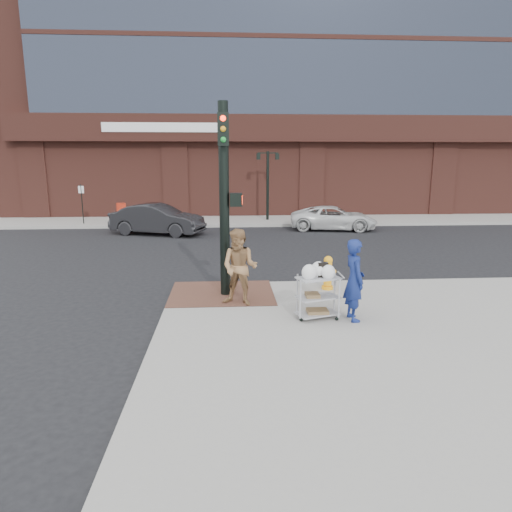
{
  "coord_description": "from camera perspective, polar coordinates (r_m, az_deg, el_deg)",
  "views": [
    {
      "loc": [
        -0.44,
        -11.08,
        3.76
      ],
      "look_at": [
        0.31,
        0.55,
        1.25
      ],
      "focal_mm": 32.0,
      "sensor_mm": 36.0,
      "label": 1
    }
  ],
  "objects": [
    {
      "name": "traffic_signal_pole",
      "position": [
        11.89,
        -3.89,
        7.64
      ],
      "size": [
        0.61,
        0.51,
        5.0
      ],
      "color": "black",
      "rests_on": "sidewalk_near"
    },
    {
      "name": "parking_sign",
      "position": [
        27.41,
        -20.9,
        6.09
      ],
      "size": [
        0.05,
        0.05,
        2.2
      ],
      "primitive_type": "cylinder",
      "color": "black",
      "rests_on": "sidewalk_far"
    },
    {
      "name": "ground",
      "position": [
        11.71,
        -1.35,
        -6.59
      ],
      "size": [
        220.0,
        220.0,
        0.0
      ],
      "primitive_type": "plane",
      "color": "black",
      "rests_on": "ground"
    },
    {
      "name": "sidewalk_far",
      "position": [
        45.13,
        13.08,
        7.14
      ],
      "size": [
        65.0,
        36.0,
        0.15
      ],
      "primitive_type": "cube",
      "color": "gray",
      "rests_on": "ground"
    },
    {
      "name": "brick_curb_ramp",
      "position": [
        12.51,
        -4.28,
        -4.63
      ],
      "size": [
        2.8,
        2.4,
        0.01
      ],
      "primitive_type": "cube",
      "color": "brown",
      "rests_on": "sidewalk_near"
    },
    {
      "name": "minivan_white",
      "position": [
        24.74,
        9.66,
        4.7
      ],
      "size": [
        4.85,
        2.86,
        1.26
      ],
      "primitive_type": "imported",
      "rotation": [
        0.0,
        0.0,
        1.39
      ],
      "color": "silver",
      "rests_on": "ground"
    },
    {
      "name": "pedestrian_tan",
      "position": [
        11.29,
        -2.05,
        -1.44
      ],
      "size": [
        1.13,
        1.01,
        1.92
      ],
      "primitive_type": "imported",
      "rotation": [
        0.0,
        0.0,
        -0.36
      ],
      "color": "#936B45",
      "rests_on": "sidewalk_near"
    },
    {
      "name": "bank_building",
      "position": [
        43.68,
        3.96,
        25.87
      ],
      "size": [
        42.0,
        26.0,
        28.0
      ],
      "primitive_type": "cube",
      "color": "#5A2C23",
      "rests_on": "sidewalk_far"
    },
    {
      "name": "newsbox_red",
      "position": [
        27.11,
        -16.47,
        5.18
      ],
      "size": [
        0.59,
        0.56,
        1.12
      ],
      "primitive_type": "cube",
      "rotation": [
        0.0,
        0.0,
        0.36
      ],
      "color": "red",
      "rests_on": "sidewalk_far"
    },
    {
      "name": "utility_cart",
      "position": [
        10.51,
        7.75,
        -4.64
      ],
      "size": [
        1.06,
        0.79,
        1.31
      ],
      "color": "#9E9EA3",
      "rests_on": "sidewalk_near"
    },
    {
      "name": "woman_blue",
      "position": [
        10.46,
        12.18,
        -2.95
      ],
      "size": [
        0.51,
        0.72,
        1.87
      ],
      "primitive_type": "imported",
      "rotation": [
        0.0,
        0.0,
        1.67
      ],
      "color": "navy",
      "rests_on": "sidewalk_near"
    },
    {
      "name": "sedan_dark",
      "position": [
        23.38,
        -12.23,
        4.51
      ],
      "size": [
        4.92,
        3.01,
        1.53
      ],
      "primitive_type": "imported",
      "rotation": [
        0.0,
        0.0,
        1.25
      ],
      "color": "black",
      "rests_on": "ground"
    },
    {
      "name": "fire_hydrant",
      "position": [
        12.9,
        8.97,
        -2.02
      ],
      "size": [
        0.45,
        0.31,
        0.95
      ],
      "color": "#FFA715",
      "rests_on": "sidewalk_near"
    },
    {
      "name": "lamp_post",
      "position": [
        27.21,
        1.47,
        9.73
      ],
      "size": [
        1.32,
        0.22,
        4.0
      ],
      "color": "black",
      "rests_on": "sidewalk_far"
    },
    {
      "name": "newsbox_blue",
      "position": [
        26.38,
        -11.99,
        5.14
      ],
      "size": [
        0.55,
        0.53,
        1.03
      ],
      "primitive_type": "cube",
      "rotation": [
        0.0,
        0.0,
        -0.42
      ],
      "color": "#161B93",
      "rests_on": "sidewalk_far"
    }
  ]
}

